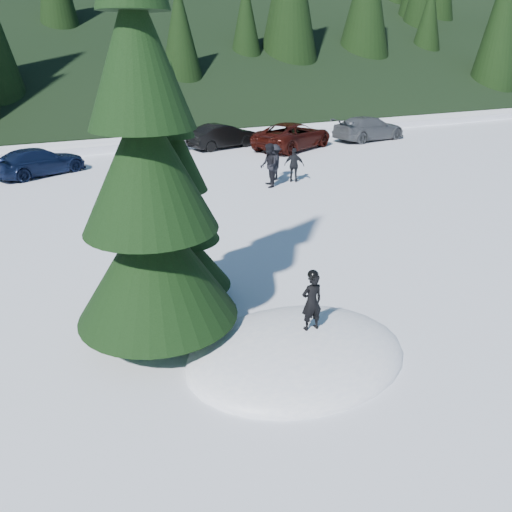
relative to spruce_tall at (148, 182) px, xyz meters
name	(u,v)px	position (x,y,z in m)	size (l,w,h in m)	color
ground	(297,355)	(2.20, -1.80, -3.32)	(200.00, 200.00, 0.00)	white
snow_mound	(297,355)	(2.20, -1.80, -3.32)	(4.48, 3.52, 0.96)	white
spruce_tall	(148,182)	(0.00, 0.00, 0.00)	(3.20, 3.20, 8.60)	black
spruce_short	(180,216)	(1.00, 1.40, -1.22)	(2.20, 2.20, 5.37)	black
child_skier	(312,302)	(2.54, -1.72, -2.24)	(0.43, 0.29, 1.19)	black
adult_0	(269,166)	(7.64, 9.73, -2.39)	(0.90, 0.70, 1.85)	black
adult_1	(294,165)	(9.06, 10.00, -2.57)	(0.88, 0.37, 1.50)	black
adult_2	(275,162)	(8.50, 10.76, -2.53)	(1.02, 0.59, 1.58)	black
car_3	(39,162)	(-0.98, 16.43, -2.69)	(1.76, 4.33, 1.26)	#0E1733
car_4	(156,141)	(5.50, 19.58, -2.71)	(1.45, 3.60, 1.23)	#9A9EA2
car_5	(223,136)	(9.36, 18.85, -2.62)	(1.49, 4.27, 1.41)	black
car_6	(293,136)	(12.95, 16.77, -2.56)	(2.53, 5.49, 1.53)	black
car_7	(369,128)	(18.84, 17.19, -2.58)	(2.08, 5.12, 1.48)	#505458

